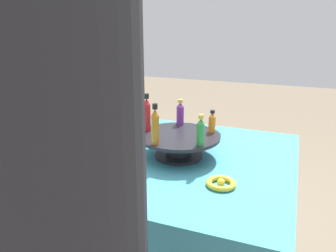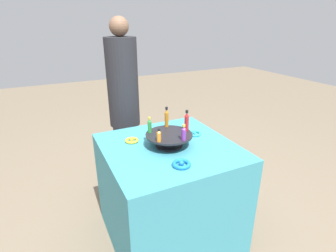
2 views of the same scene
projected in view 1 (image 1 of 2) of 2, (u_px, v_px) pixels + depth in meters
name	position (u px, v px, depth m)	size (l,w,h in m)	color
party_table	(178.00, 240.00, 1.40)	(0.87, 0.87, 0.77)	teal
display_stand	(179.00, 142.00, 1.26)	(0.32, 0.32, 0.09)	black
bottle_red	(147.00, 114.00, 1.28)	(0.03, 0.03, 0.15)	#B21E23
bottle_amber	(155.00, 126.00, 1.13)	(0.03, 0.03, 0.15)	#AD6B19
bottle_green	(201.00, 131.00, 1.13)	(0.03, 0.03, 0.11)	#288438
bottle_orange	(212.00, 122.00, 1.27)	(0.03, 0.03, 0.09)	orange
bottle_purple	(180.00, 113.00, 1.36)	(0.03, 0.03, 0.11)	#702D93
ribbon_bow_gold	(221.00, 183.00, 1.05)	(0.10, 0.10, 0.03)	gold
ribbon_bow_blue	(209.00, 134.00, 1.49)	(0.11, 0.11, 0.03)	blue
ribbon_bow_teal	(109.00, 153.00, 1.28)	(0.10, 0.10, 0.02)	#2DB7CC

